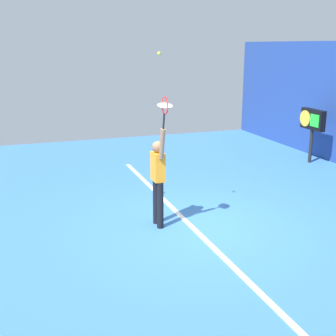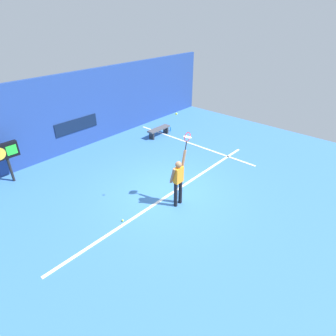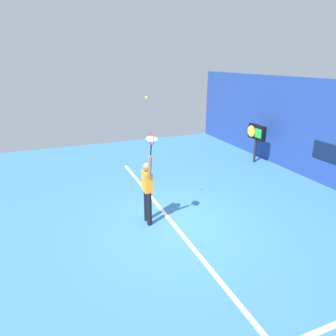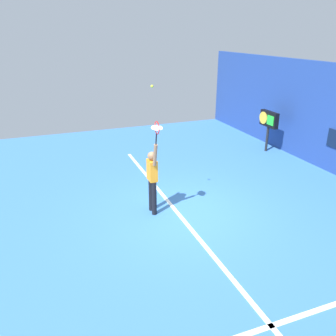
{
  "view_description": "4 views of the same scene",
  "coord_description": "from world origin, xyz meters",
  "px_view_note": "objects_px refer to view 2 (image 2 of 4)",
  "views": [
    {
      "loc": [
        7.51,
        -3.27,
        3.43
      ],
      "look_at": [
        -0.45,
        -0.47,
        1.11
      ],
      "focal_mm": 48.03,
      "sensor_mm": 36.0,
      "label": 1
    },
    {
      "loc": [
        -6.46,
        -5.72,
        5.96
      ],
      "look_at": [
        -0.42,
        -0.35,
        1.36
      ],
      "focal_mm": 30.03,
      "sensor_mm": 36.0,
      "label": 2
    },
    {
      "loc": [
        6.44,
        -2.88,
        4.1
      ],
      "look_at": [
        -0.45,
        -0.08,
        1.43
      ],
      "focal_mm": 31.94,
      "sensor_mm": 36.0,
      "label": 3
    },
    {
      "loc": [
        7.36,
        -3.21,
        4.47
      ],
      "look_at": [
        -0.17,
        -0.34,
        1.26
      ],
      "focal_mm": 36.67,
      "sensor_mm": 36.0,
      "label": 4
    }
  ],
  "objects_px": {
    "tennis_racket": "(187,138)",
    "court_bench": "(159,130)",
    "scoreboard_clock": "(5,153)",
    "tennis_ball": "(176,114)",
    "water_bottle": "(171,129)",
    "tennis_player": "(178,179)",
    "spare_ball": "(123,220)"
  },
  "relations": [
    {
      "from": "court_bench",
      "to": "spare_ball",
      "type": "bearing_deg",
      "value": -146.32
    },
    {
      "from": "scoreboard_clock",
      "to": "court_bench",
      "type": "bearing_deg",
      "value": -9.64
    },
    {
      "from": "tennis_racket",
      "to": "scoreboard_clock",
      "type": "xyz_separation_m",
      "value": [
        -3.56,
        5.84,
        -1.14
      ]
    },
    {
      "from": "tennis_ball",
      "to": "court_bench",
      "type": "xyz_separation_m",
      "value": [
        4.04,
        4.57,
        -2.94
      ]
    },
    {
      "from": "tennis_player",
      "to": "spare_ball",
      "type": "bearing_deg",
      "value": 158.69
    },
    {
      "from": "tennis_racket",
      "to": "tennis_player",
      "type": "bearing_deg",
      "value": 179.4
    },
    {
      "from": "tennis_racket",
      "to": "court_bench",
      "type": "bearing_deg",
      "value": 52.5
    },
    {
      "from": "scoreboard_clock",
      "to": "tennis_racket",
      "type": "bearing_deg",
      "value": -58.65
    },
    {
      "from": "tennis_racket",
      "to": "water_bottle",
      "type": "bearing_deg",
      "value": 45.8
    },
    {
      "from": "tennis_ball",
      "to": "court_bench",
      "type": "distance_m",
      "value": 6.77
    },
    {
      "from": "tennis_player",
      "to": "tennis_racket",
      "type": "height_order",
      "value": "tennis_racket"
    },
    {
      "from": "tennis_ball",
      "to": "scoreboard_clock",
      "type": "relative_size",
      "value": 0.04
    },
    {
      "from": "tennis_player",
      "to": "tennis_ball",
      "type": "bearing_deg",
      "value": 145.14
    },
    {
      "from": "scoreboard_clock",
      "to": "spare_ball",
      "type": "xyz_separation_m",
      "value": [
        1.27,
        -5.1,
        -1.21
      ]
    },
    {
      "from": "tennis_ball",
      "to": "scoreboard_clock",
      "type": "xyz_separation_m",
      "value": [
        -3.07,
        5.78,
        -2.04
      ]
    },
    {
      "from": "tennis_ball",
      "to": "tennis_racket",
      "type": "bearing_deg",
      "value": -7.06
    },
    {
      "from": "tennis_ball",
      "to": "court_bench",
      "type": "height_order",
      "value": "tennis_ball"
    },
    {
      "from": "tennis_player",
      "to": "water_bottle",
      "type": "bearing_deg",
      "value": 43.29
    },
    {
      "from": "court_bench",
      "to": "water_bottle",
      "type": "relative_size",
      "value": 5.83
    },
    {
      "from": "scoreboard_clock",
      "to": "water_bottle",
      "type": "xyz_separation_m",
      "value": [
        8.06,
        -1.21,
        -1.12
      ]
    },
    {
      "from": "tennis_racket",
      "to": "water_bottle",
      "type": "relative_size",
      "value": 2.61
    },
    {
      "from": "tennis_player",
      "to": "court_bench",
      "type": "xyz_separation_m",
      "value": [
        3.96,
        4.63,
        -0.67
      ]
    },
    {
      "from": "tennis_player",
      "to": "tennis_ball",
      "type": "xyz_separation_m",
      "value": [
        -0.08,
        0.06,
        2.27
      ]
    },
    {
      "from": "spare_ball",
      "to": "tennis_player",
      "type": "bearing_deg",
      "value": -21.31
    },
    {
      "from": "tennis_racket",
      "to": "court_bench",
      "type": "distance_m",
      "value": 6.18
    },
    {
      "from": "court_bench",
      "to": "spare_ball",
      "type": "relative_size",
      "value": 20.59
    },
    {
      "from": "tennis_ball",
      "to": "court_bench",
      "type": "bearing_deg",
      "value": 48.51
    },
    {
      "from": "tennis_player",
      "to": "tennis_ball",
      "type": "relative_size",
      "value": 29.21
    },
    {
      "from": "scoreboard_clock",
      "to": "water_bottle",
      "type": "bearing_deg",
      "value": -8.52
    },
    {
      "from": "tennis_racket",
      "to": "court_bench",
      "type": "height_order",
      "value": "tennis_racket"
    },
    {
      "from": "spare_ball",
      "to": "court_bench",
      "type": "bearing_deg",
      "value": 33.68
    },
    {
      "from": "tennis_player",
      "to": "water_bottle",
      "type": "height_order",
      "value": "tennis_player"
    }
  ]
}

